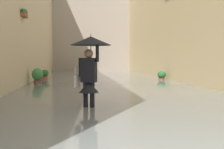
# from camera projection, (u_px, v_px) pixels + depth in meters

# --- Properties ---
(ground_plane) EXTENTS (60.00, 60.00, 0.00)m
(ground_plane) POSITION_uv_depth(u_px,v_px,m) (103.00, 84.00, 14.21)
(ground_plane) COLOR gray
(flood_water) EXTENTS (8.48, 29.42, 0.18)m
(flood_water) POSITION_uv_depth(u_px,v_px,m) (103.00, 82.00, 14.20)
(flood_water) COLOR slate
(flood_water) RESTS_ON ground_plane
(building_facade_left) EXTENTS (2.04, 27.42, 9.16)m
(building_facade_left) POSITION_uv_depth(u_px,v_px,m) (186.00, 2.00, 14.53)
(building_facade_left) COLOR tan
(building_facade_left) RESTS_ON ground_plane
(building_facade_far) EXTENTS (11.28, 1.80, 10.68)m
(building_facade_far) POSITION_uv_depth(u_px,v_px,m) (91.00, 20.00, 26.34)
(building_facade_far) COLOR #A89989
(building_facade_far) RESTS_ON ground_plane
(person_wading) EXTENTS (1.03, 1.03, 2.05)m
(person_wading) POSITION_uv_depth(u_px,v_px,m) (90.00, 58.00, 6.46)
(person_wading) COLOR #2D2319
(person_wading) RESTS_ON ground_plane
(potted_plant_mid_left) EXTENTS (0.49, 0.49, 0.68)m
(potted_plant_mid_left) POSITION_uv_depth(u_px,v_px,m) (162.00, 76.00, 14.84)
(potted_plant_mid_left) COLOR brown
(potted_plant_mid_left) RESTS_ON ground_plane
(potted_plant_near_right) EXTENTS (0.56, 0.56, 0.93)m
(potted_plant_near_right) POSITION_uv_depth(u_px,v_px,m) (38.00, 76.00, 12.79)
(potted_plant_near_right) COLOR brown
(potted_plant_near_right) RESTS_ON ground_plane
(potted_plant_mid_right) EXTENTS (0.47, 0.47, 0.74)m
(potted_plant_mid_right) POSITION_uv_depth(u_px,v_px,m) (45.00, 75.00, 15.34)
(potted_plant_mid_right) COLOR #9E563D
(potted_plant_mid_right) RESTS_ON ground_plane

